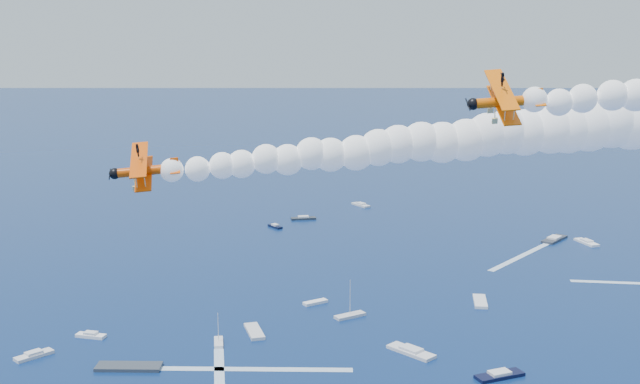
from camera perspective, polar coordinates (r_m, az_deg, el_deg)
The scene contains 5 objects.
biplane_lead at distance 84.60m, azimuth 13.33°, elevation 6.38°, with size 7.88×8.84×5.33m, color #F66205, non-canonical shape.
biplane_trail at distance 89.71m, azimuth -12.48°, elevation 1.51°, with size 7.78×8.73×5.26m, color #EC4D04, non-canonical shape.
smoke_trail_trail at distance 92.79m, azimuth 7.35°, elevation 3.52°, with size 51.80×41.74×11.48m, color white, non-canonical shape.
spectator_boats at distance 187.06m, azimuth 14.95°, elevation -9.31°, with size 219.29×171.88×0.70m.
boat_wakes at distance 191.25m, azimuth 8.74°, elevation -8.69°, with size 95.11×151.23×0.04m.
Camera 1 is at (36.27, -62.54, 64.75)m, focal length 44.21 mm.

